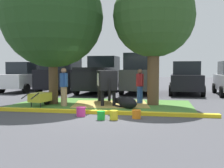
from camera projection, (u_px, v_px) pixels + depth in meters
ground_plane at (99, 114)px, 9.29m from camera, size 80.00×80.00×0.00m
grass_island at (102, 105)px, 11.71m from camera, size 7.75×4.27×0.02m
curb_yellow at (88, 112)px, 9.46m from camera, size 8.95×0.24×0.12m
hay_bedding at (111, 104)px, 11.73m from camera, size 3.55×2.90×0.04m
shade_tree_left at (52, 17)px, 11.73m from camera, size 4.50×4.50×6.14m
shade_tree_right at (154, 17)px, 11.42m from camera, size 3.53×3.53×5.62m
cow_holstein at (106, 80)px, 12.01m from camera, size 1.38×3.05×1.54m
calf_lying at (127, 103)px, 10.63m from camera, size 1.13×1.17×0.48m
person_handler at (64, 86)px, 11.16m from camera, size 0.37×0.43×1.63m
person_visitor_near at (140, 85)px, 11.96m from camera, size 0.34×0.49×1.58m
wheelbarrow at (40, 97)px, 11.16m from camera, size 0.74×1.62×0.63m
bucket_pink at (81, 111)px, 8.91m from camera, size 0.33×0.33×0.31m
bucket_green at (101, 115)px, 8.30m from camera, size 0.27×0.27×0.28m
bucket_yellow at (114, 115)px, 8.29m from camera, size 0.28×0.28×0.30m
bucket_orange at (136, 114)px, 8.52m from camera, size 0.30×0.30×0.28m
sedan_red at (26, 77)px, 18.39m from camera, size 2.17×4.48×2.02m
suv_black at (62, 73)px, 18.06m from camera, size 2.28×4.68×2.52m
pickup_truck_black at (101, 76)px, 17.49m from camera, size 2.40×5.48×2.42m
suv_dark_grey at (141, 74)px, 17.03m from camera, size 2.28×4.68×2.52m
sedan_blue at (186, 78)px, 16.60m from camera, size 2.17×4.48×2.02m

